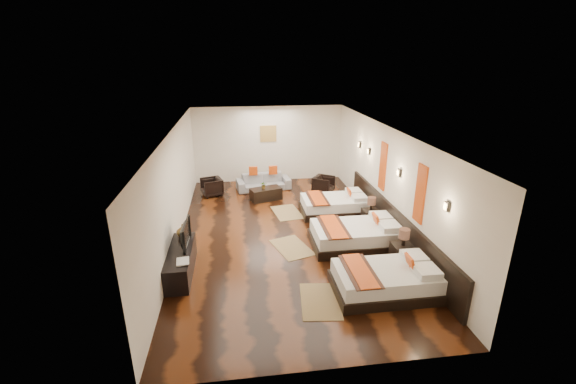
{
  "coord_description": "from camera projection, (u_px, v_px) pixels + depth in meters",
  "views": [
    {
      "loc": [
        -1.17,
        -9.18,
        4.54
      ],
      "look_at": [
        0.13,
        0.25,
        1.1
      ],
      "focal_mm": 23.72,
      "sensor_mm": 36.0,
      "label": 1
    }
  ],
  "objects": [
    {
      "name": "tv",
      "position": [
        182.0,
        234.0,
        8.37
      ],
      "size": [
        0.15,
        0.94,
        0.54
      ],
      "primitive_type": "imported",
      "rotation": [
        0.0,
        0.0,
        1.54
      ],
      "color": "black",
      "rests_on": "tv_console"
    },
    {
      "name": "jute_mat_far",
      "position": [
        287.0,
        212.0,
        11.61
      ],
      "size": [
        0.93,
        1.3,
        0.01
      ],
      "primitive_type": "cube",
      "rotation": [
        0.0,
        0.0,
        0.16
      ],
      "color": "olive",
      "rests_on": "floor"
    },
    {
      "name": "coffee_table",
      "position": [
        266.0,
        194.0,
        12.6
      ],
      "size": [
        1.11,
        0.79,
        0.4
      ],
      "primitive_type": "cube",
      "rotation": [
        0.0,
        0.0,
        0.32
      ],
      "color": "black",
      "rests_on": "floor"
    },
    {
      "name": "floor",
      "position": [
        285.0,
        234.0,
        10.24
      ],
      "size": [
        5.5,
        9.5,
        0.01
      ],
      "primitive_type": "cube",
      "color": "black",
      "rests_on": "ground"
    },
    {
      "name": "figurine",
      "position": [
        183.0,
        230.0,
        8.81
      ],
      "size": [
        0.31,
        0.31,
        0.31
      ],
      "primitive_type": "imported",
      "rotation": [
        0.0,
        0.0,
        0.03
      ],
      "color": "brown",
      "rests_on": "tv_console"
    },
    {
      "name": "nightstand_b",
      "position": [
        370.0,
        216.0,
        10.62
      ],
      "size": [
        0.43,
        0.43,
        0.86
      ],
      "color": "black",
      "rests_on": "floor"
    },
    {
      "name": "table_plant",
      "position": [
        264.0,
        185.0,
        12.46
      ],
      "size": [
        0.23,
        0.2,
        0.25
      ],
      "primitive_type": "imported",
      "rotation": [
        0.0,
        0.0,
        -0.02
      ],
      "color": "#275F1F",
      "rests_on": "coffee_table"
    },
    {
      "name": "bed_mid",
      "position": [
        356.0,
        235.0,
        9.53
      ],
      "size": [
        2.18,
        1.37,
        0.83
      ],
      "color": "black",
      "rests_on": "floor"
    },
    {
      "name": "sconce_mid",
      "position": [
        399.0,
        173.0,
        9.22
      ],
      "size": [
        0.07,
        0.12,
        0.18
      ],
      "color": "black",
      "rests_on": "right_wall"
    },
    {
      "name": "nightstand_a",
      "position": [
        402.0,
        252.0,
        8.63
      ],
      "size": [
        0.45,
        0.45,
        0.9
      ],
      "color": "black",
      "rests_on": "floor"
    },
    {
      "name": "gold_artwork",
      "position": [
        268.0,
        134.0,
        14.04
      ],
      "size": [
        0.6,
        0.04,
        0.6
      ],
      "primitive_type": "cube",
      "color": "#AD873F",
      "rests_on": "back_wall"
    },
    {
      "name": "orange_panel_a",
      "position": [
        420.0,
        194.0,
        8.25
      ],
      "size": [
        0.04,
        0.4,
        1.3
      ],
      "primitive_type": "cube",
      "color": "#D86014",
      "rests_on": "right_wall"
    },
    {
      "name": "bed_far",
      "position": [
        335.0,
        205.0,
        11.53
      ],
      "size": [
        1.99,
        1.25,
        0.76
      ],
      "color": "black",
      "rests_on": "floor"
    },
    {
      "name": "back_wall",
      "position": [
        268.0,
        144.0,
        14.2
      ],
      "size": [
        5.5,
        0.01,
        2.8
      ],
      "primitive_type": "cube",
      "color": "silver",
      "rests_on": "floor"
    },
    {
      "name": "sconce_near",
      "position": [
        447.0,
        206.0,
        7.17
      ],
      "size": [
        0.07,
        0.12,
        0.18
      ],
      "color": "black",
      "rests_on": "right_wall"
    },
    {
      "name": "headboard_panel",
      "position": [
        394.0,
        225.0,
        9.69
      ],
      "size": [
        0.08,
        6.6,
        0.9
      ],
      "primitive_type": "cube",
      "color": "black",
      "rests_on": "floor"
    },
    {
      "name": "jute_mat_mid",
      "position": [
        292.0,
        247.0,
        9.5
      ],
      "size": [
        1.08,
        1.37,
        0.01
      ],
      "primitive_type": "cube",
      "rotation": [
        0.0,
        0.0,
        0.31
      ],
      "color": "olive",
      "rests_on": "floor"
    },
    {
      "name": "sconce_far",
      "position": [
        369.0,
        151.0,
        11.27
      ],
      "size": [
        0.07,
        0.12,
        0.18
      ],
      "color": "black",
      "rests_on": "right_wall"
    },
    {
      "name": "sofa",
      "position": [
        263.0,
        182.0,
        13.55
      ],
      "size": [
        1.97,
        0.99,
        0.55
      ],
      "primitive_type": "imported",
      "rotation": [
        0.0,
        0.0,
        0.14
      ],
      "color": "gray",
      "rests_on": "floor"
    },
    {
      "name": "tv_console",
      "position": [
        181.0,
        262.0,
        8.33
      ],
      "size": [
        0.5,
        1.8,
        0.55
      ],
      "primitive_type": "cube",
      "color": "black",
      "rests_on": "floor"
    },
    {
      "name": "sconce_lounge",
      "position": [
        359.0,
        145.0,
        12.1
      ],
      "size": [
        0.07,
        0.12,
        0.18
      ],
      "color": "black",
      "rests_on": "right_wall"
    },
    {
      "name": "orange_panel_b",
      "position": [
        383.0,
        166.0,
        10.3
      ],
      "size": [
        0.04,
        0.4,
        1.3
      ],
      "primitive_type": "cube",
      "color": "#D86014",
      "rests_on": "right_wall"
    },
    {
      "name": "bed_near",
      "position": [
        386.0,
        280.0,
        7.66
      ],
      "size": [
        2.07,
        1.3,
        0.79
      ],
      "color": "black",
      "rests_on": "floor"
    },
    {
      "name": "armchair_left",
      "position": [
        212.0,
        187.0,
        12.94
      ],
      "size": [
        0.84,
        0.82,
        0.61
      ],
      "primitive_type": "imported",
      "rotation": [
        0.0,
        0.0,
        -1.26
      ],
      "color": "black",
      "rests_on": "floor"
    },
    {
      "name": "jute_mat_near",
      "position": [
        320.0,
        301.0,
        7.44
      ],
      "size": [
        0.89,
        1.28,
        0.01
      ],
      "primitive_type": "cube",
      "rotation": [
        0.0,
        0.0,
        -0.12
      ],
      "color": "olive",
      "rests_on": "floor"
    },
    {
      "name": "right_wall",
      "position": [
        387.0,
        180.0,
        10.12
      ],
      "size": [
        0.01,
        9.5,
        2.8
      ],
      "primitive_type": "cube",
      "color": "silver",
      "rests_on": "floor"
    },
    {
      "name": "left_wall",
      "position": [
        175.0,
        189.0,
        9.42
      ],
      "size": [
        0.01,
        9.5,
        2.8
      ],
      "primitive_type": "cube",
      "color": "silver",
      "rests_on": "floor"
    },
    {
      "name": "armchair_right",
      "position": [
        324.0,
        185.0,
        13.21
      ],
      "size": [
        0.9,
        0.89,
        0.59
      ],
      "primitive_type": "imported",
      "rotation": [
        0.0,
        0.0,
        0.96
      ],
      "color": "black",
      "rests_on": "floor"
    },
    {
      "name": "book",
      "position": [
        176.0,
        262.0,
        7.73
      ],
      "size": [
        0.29,
        0.37,
        0.03
      ],
      "primitive_type": "imported",
      "rotation": [
        0.0,
        0.0,
        0.11
      ],
      "color": "black",
      "rests_on": "tv_console"
    },
    {
      "name": "ceiling",
      "position": [
        284.0,
        130.0,
        9.29
      ],
      "size": [
        5.5,
        9.5,
        0.01
      ],
      "primitive_type": "cube",
      "color": "white",
      "rests_on": "floor"
    }
  ]
}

